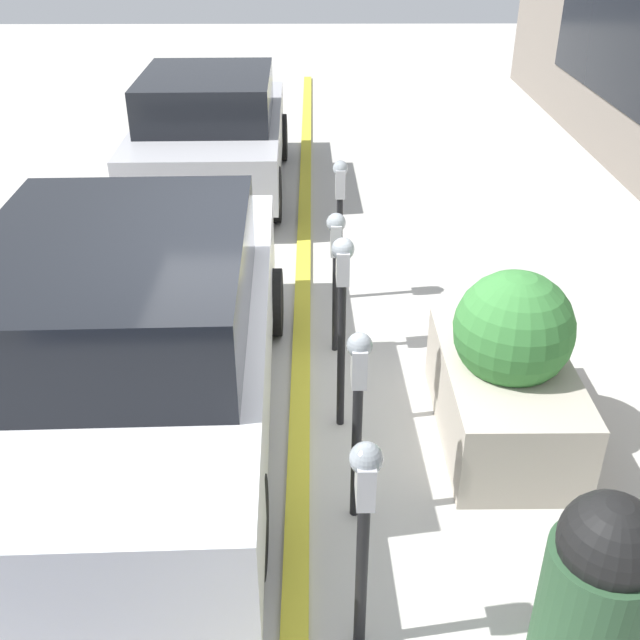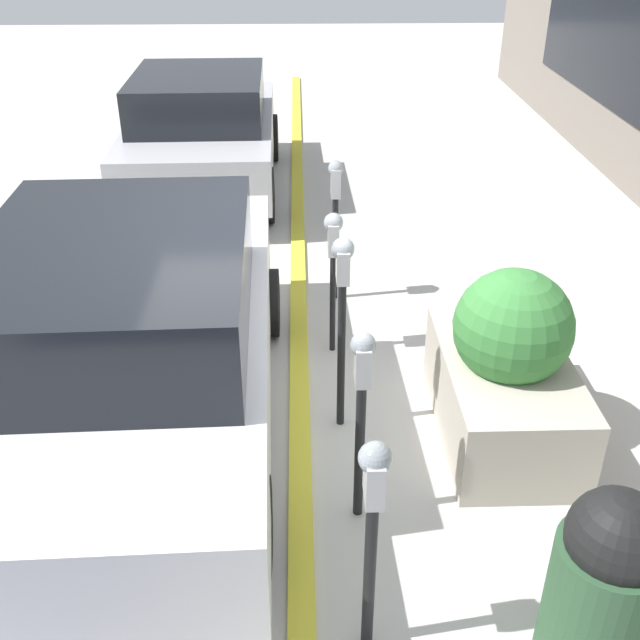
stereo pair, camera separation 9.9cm
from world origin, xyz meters
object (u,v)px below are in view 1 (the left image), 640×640
at_px(parking_meter_middle, 342,293).
at_px(parked_car_rear, 211,130).
at_px(parking_meter_farthest, 340,203).
at_px(trash_bin, 597,592).
at_px(parking_meter_fourth, 336,247).
at_px(planter_box, 507,372).
at_px(parked_car_middle, 130,335).
at_px(parking_meter_nearest, 364,507).
at_px(parking_meter_second, 358,391).

bearing_deg(parking_meter_middle, parked_car_rear, 16.52).
relative_size(parking_meter_farthest, trash_bin, 1.21).
xyz_separation_m(parking_meter_middle, parking_meter_fourth, (1.08, 0.01, -0.14)).
xyz_separation_m(parking_meter_farthest, planter_box, (-2.21, -1.16, -0.47)).
bearing_deg(parking_meter_farthest, parked_car_middle, 143.49).
height_order(parking_meter_nearest, parking_meter_fourth, parking_meter_nearest).
relative_size(parking_meter_farthest, parked_car_rear, 0.36).
xyz_separation_m(parking_meter_nearest, parking_meter_middle, (1.96, 0.04, 0.15)).
bearing_deg(parked_car_middle, parking_meter_second, -121.69).
bearing_deg(parking_meter_fourth, parking_meter_nearest, -178.94).
distance_m(parking_meter_middle, parked_car_middle, 1.55).
relative_size(parking_meter_nearest, parking_meter_middle, 0.89).
bearing_deg(parked_car_middle, parking_meter_farthest, -38.21).
bearing_deg(parking_meter_second, parked_car_rear, 14.63).
relative_size(parking_meter_fourth, planter_box, 0.81).
bearing_deg(parking_meter_nearest, parked_car_rear, 12.54).
distance_m(parking_meter_middle, trash_bin, 2.51).
height_order(parking_meter_nearest, parked_car_rear, parked_car_rear).
relative_size(parking_meter_nearest, planter_box, 0.85).
bearing_deg(parking_meter_middle, planter_box, -96.45).
bearing_deg(parked_car_middle, parking_meter_nearest, -142.24).
relative_size(parking_meter_fourth, parked_car_middle, 0.29).
height_order(parking_meter_fourth, parked_car_rear, parked_car_rear).
height_order(parking_meter_second, parked_car_middle, parked_car_middle).
xyz_separation_m(parking_meter_fourth, planter_box, (-1.21, -1.22, -0.45)).
height_order(parking_meter_middle, parking_meter_farthest, parking_meter_middle).
relative_size(parking_meter_second, planter_box, 0.86).
xyz_separation_m(parking_meter_farthest, parked_car_rear, (3.24, 1.63, -0.20)).
xyz_separation_m(parking_meter_fourth, parking_meter_farthest, (1.00, -0.07, 0.02)).
bearing_deg(parking_meter_middle, parking_meter_fourth, 0.77).
height_order(parking_meter_farthest, parked_car_middle, parked_car_middle).
bearing_deg(parking_meter_fourth, planter_box, -134.78).
distance_m(parking_meter_fourth, trash_bin, 3.46).
distance_m(parking_meter_fourth, planter_box, 1.78).
xyz_separation_m(parking_meter_second, planter_box, (0.84, -1.14, -0.44)).
height_order(planter_box, parked_car_rear, parked_car_rear).
relative_size(parking_meter_nearest, parking_meter_fourth, 1.06).
relative_size(parking_meter_second, parking_meter_middle, 0.89).
xyz_separation_m(parking_meter_middle, planter_box, (-0.14, -1.21, -0.59)).
bearing_deg(planter_box, parking_meter_middle, 83.55).
distance_m(parking_meter_fourth, parked_car_rear, 4.51).
bearing_deg(trash_bin, parking_meter_middle, 29.29).
bearing_deg(parking_meter_farthest, planter_box, -152.37).
xyz_separation_m(planter_box, parked_car_middle, (0.08, 2.73, 0.29)).
relative_size(planter_box, parked_car_rear, 0.41).
distance_m(parking_meter_nearest, planter_box, 2.21).
xyz_separation_m(parking_meter_nearest, parking_meter_farthest, (4.03, -0.01, 0.02)).
bearing_deg(trash_bin, parked_car_rear, 20.43).
distance_m(parking_meter_middle, planter_box, 1.35).
bearing_deg(parked_car_rear, trash_bin, -160.69).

